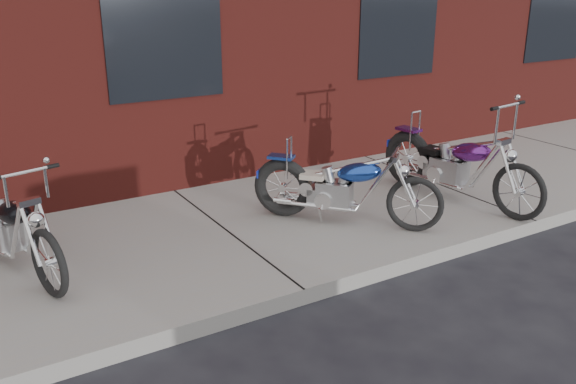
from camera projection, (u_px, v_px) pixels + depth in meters
ground at (304, 305)px, 5.21m from camera, size 120.00×120.00×0.00m
sidewalk at (227, 237)px, 6.40m from camera, size 22.00×3.00×0.15m
chopper_purple at (455, 168)px, 7.14m from camera, size 0.57×2.21×1.24m
chopper_blue at (342, 190)px, 6.47m from camera, size 1.42×1.62×0.90m
chopper_third at (9, 229)px, 5.45m from camera, size 0.69×2.01×1.04m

